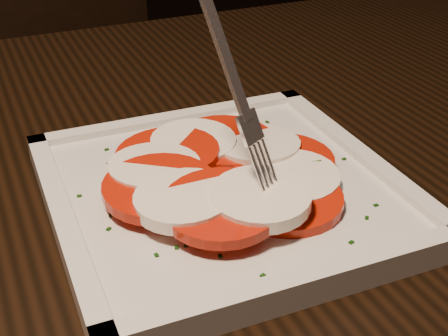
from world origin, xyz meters
name	(u,v)px	position (x,y,z in m)	size (l,w,h in m)	color
table	(223,244)	(0.20, -0.27, 0.65)	(1.28, 0.93, 0.75)	black
chair	(85,55)	(0.36, 0.62, 0.53)	(0.46, 0.46, 0.93)	black
plate	(224,193)	(0.17, -0.33, 0.76)	(0.26, 0.26, 0.01)	silver
caprese_salad	(224,173)	(0.17, -0.33, 0.78)	(0.21, 0.21, 0.03)	#BC1304
fork	(216,61)	(0.16, -0.34, 0.87)	(0.03, 0.08, 0.16)	white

